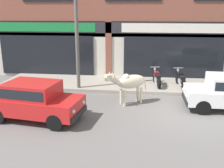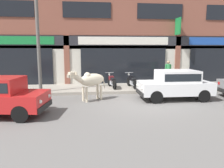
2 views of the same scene
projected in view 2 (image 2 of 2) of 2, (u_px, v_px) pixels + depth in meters
ground_plane at (142, 103)px, 10.09m from camera, size 90.00×90.00×0.00m
sidewalk at (127, 88)px, 13.73m from camera, size 19.00×3.04×0.17m
shop_building at (123, 28)px, 14.86m from camera, size 23.00×1.40×8.35m
cow at (90, 80)px, 10.49m from camera, size 1.86×1.44×1.61m
car_0 at (175, 83)px, 10.80m from camera, size 3.63×1.64×1.46m
motorcycle_0 at (112, 81)px, 13.25m from camera, size 0.53×1.81×0.88m
motorcycle_1 at (132, 81)px, 13.28m from camera, size 0.52×1.81×0.88m
pedestrian at (168, 70)px, 13.90m from camera, size 0.47×0.32×1.60m
utility_pole at (38, 39)px, 11.51m from camera, size 0.18×0.18×5.72m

